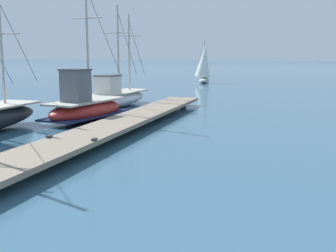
% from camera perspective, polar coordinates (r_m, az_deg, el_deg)
% --- Properties ---
extents(floating_dock, '(1.89, 19.87, 0.53)m').
position_cam_1_polar(floating_dock, '(17.12, -6.41, 0.42)').
color(floating_dock, gray).
rests_on(floating_dock, ground).
extents(fishing_boat_2, '(2.57, 5.67, 6.45)m').
position_cam_1_polar(fishing_boat_2, '(20.16, -11.13, 2.59)').
color(fishing_boat_2, '#AD2823').
rests_on(fishing_boat_2, ground).
extents(fishing_boat_3, '(2.10, 7.75, 5.88)m').
position_cam_1_polar(fishing_boat_3, '(25.11, -7.07, 3.89)').
color(fishing_boat_3, silver).
rests_on(fishing_boat_3, ground).
extents(distant_sailboat, '(2.13, 3.36, 4.52)m').
position_cam_1_polar(distant_sailboat, '(46.01, 4.89, 8.24)').
color(distant_sailboat, silver).
rests_on(distant_sailboat, ground).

